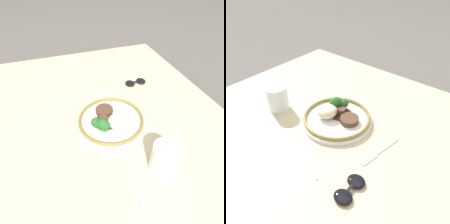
{
  "view_description": "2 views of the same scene",
  "coord_description": "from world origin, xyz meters",
  "views": [
    {
      "loc": [
        0.49,
        -0.14,
        0.54
      ],
      "look_at": [
        0.04,
        0.01,
        0.09
      ],
      "focal_mm": 28.0,
      "sensor_mm": 36.0,
      "label": 1
    },
    {
      "loc": [
        -0.36,
        0.48,
        0.57
      ],
      "look_at": [
        0.05,
        -0.01,
        0.09
      ],
      "focal_mm": 35.0,
      "sensor_mm": 36.0,
      "label": 2
    }
  ],
  "objects": [
    {
      "name": "sunglasses",
      "position": [
        -0.17,
        0.2,
        0.06
      ],
      "size": [
        0.06,
        0.11,
        0.02
      ],
      "rotation": [
        0.0,
        0.0,
        0.03
      ],
      "color": "black",
      "rests_on": "dining_table"
    },
    {
      "name": "juice_glass",
      "position": [
        0.28,
        0.09,
        0.09
      ],
      "size": [
        0.08,
        0.08,
        0.1
      ],
      "color": "#F4AD19",
      "rests_on": "dining_table"
    },
    {
      "name": "knife",
      "position": [
        0.04,
        0.2,
        0.05
      ],
      "size": [
        0.22,
        0.07,
        0.0
      ],
      "rotation": [
        0.0,
        0.0,
        -0.28
      ],
      "color": "#B7B7BC",
      "rests_on": "dining_table"
    },
    {
      "name": "ground_plane",
      "position": [
        0.0,
        0.0,
        0.0
      ],
      "size": [
        8.0,
        8.0,
        0.0
      ],
      "primitive_type": "plane",
      "color": "#5B5651"
    },
    {
      "name": "plate",
      "position": [
        0.05,
        -0.01,
        0.07
      ],
      "size": [
        0.26,
        0.26,
        0.07
      ],
      "color": "white",
      "rests_on": "dining_table"
    },
    {
      "name": "spoon",
      "position": [
        0.35,
        -0.01,
        0.05
      ],
      "size": [
        0.15,
        0.04,
        0.01
      ],
      "rotation": [
        0.0,
        0.0,
        -0.21
      ],
      "color": "#B7B7BC",
      "rests_on": "dining_table"
    },
    {
      "name": "fork",
      "position": [
        -0.15,
        0.04,
        0.05
      ],
      "size": [
        0.04,
        0.17,
        0.0
      ],
      "rotation": [
        0.0,
        0.0,
        1.39
      ],
      "color": "#B7B7BC",
      "rests_on": "dining_table"
    },
    {
      "name": "dining_table",
      "position": [
        0.0,
        0.0,
        0.02
      ],
      "size": [
        1.2,
        0.95,
        0.05
      ],
      "color": "beige",
      "rests_on": "ground"
    }
  ]
}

